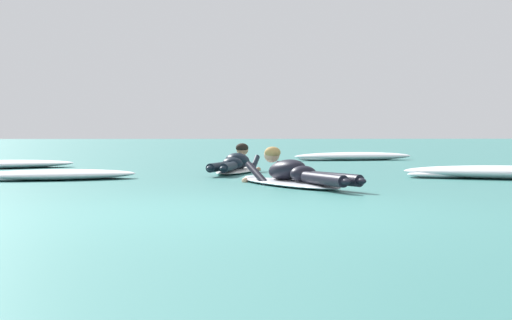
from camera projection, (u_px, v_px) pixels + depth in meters
name	position (u px, v px, depth m)	size (l,w,h in m)	color
ground_plane	(219.00, 163.00, 16.32)	(120.00, 120.00, 0.00)	#387A75
surfer_near	(293.00, 176.00, 9.41)	(1.48, 2.59, 0.54)	silver
surfer_far	(235.00, 165.00, 12.42)	(1.01, 2.48, 0.54)	white
whitewater_front	(509.00, 173.00, 10.90)	(3.14, 1.83, 0.19)	white
whitewater_mid_left	(354.00, 156.00, 18.10)	(3.10, 1.35, 0.20)	white
whitewater_far_band	(55.00, 175.00, 10.68)	(2.43, 1.36, 0.15)	white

